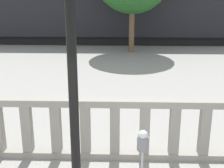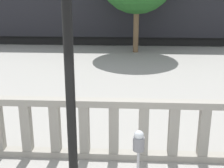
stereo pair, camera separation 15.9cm
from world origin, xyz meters
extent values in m
cube|color=gray|center=(0.00, 2.75, 0.07)|extent=(17.13, 0.24, 0.14)
cube|color=gray|center=(0.00, 2.75, 1.25)|extent=(17.13, 0.24, 0.14)
cube|color=gray|center=(-1.85, 2.75, 0.66)|extent=(0.20, 0.20, 1.04)
cube|color=gray|center=(-1.23, 2.75, 0.66)|extent=(0.20, 0.20, 1.04)
cube|color=gray|center=(-0.62, 2.75, 0.66)|extent=(0.20, 0.20, 1.04)
cube|color=gray|center=(0.00, 2.75, 0.66)|extent=(0.20, 0.20, 1.04)
cube|color=gray|center=(0.62, 2.75, 0.66)|extent=(0.20, 0.20, 1.04)
cube|color=gray|center=(1.23, 2.75, 0.66)|extent=(0.20, 0.20, 1.04)
cube|color=gray|center=(1.85, 2.75, 0.66)|extent=(0.20, 0.20, 1.04)
cylinder|color=slate|center=(0.46, 1.06, 1.25)|extent=(0.17, 0.17, 0.21)
sphere|color=#B2B7BC|center=(0.46, 1.06, 1.40)|extent=(0.15, 0.15, 0.15)
cube|color=black|center=(1.80, 16.96, 0.28)|extent=(28.29, 2.20, 0.55)
cube|color=black|center=(1.80, 16.96, 2.21)|extent=(28.87, 2.75, 3.33)
cylinder|color=brown|center=(0.65, 13.94, 1.29)|extent=(0.29, 0.29, 2.58)
camera|label=1|loc=(0.13, -3.15, 3.52)|focal=50.00mm
camera|label=2|loc=(0.29, -3.14, 3.52)|focal=50.00mm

